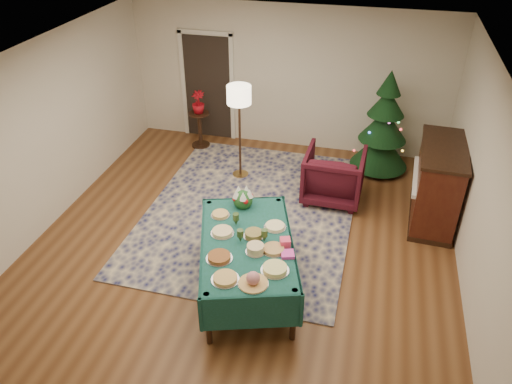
% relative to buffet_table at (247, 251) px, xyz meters
% --- Properties ---
extents(room_shell, '(7.00, 7.00, 7.00)m').
position_rel_buffet_table_xyz_m(room_shell, '(-0.29, 0.68, 0.74)').
color(room_shell, '#593319').
rests_on(room_shell, ground).
extents(doorway, '(1.08, 0.04, 2.16)m').
position_rel_buffet_table_xyz_m(doorway, '(-1.89, 4.16, 0.48)').
color(doorway, black).
rests_on(doorway, ground).
extents(rug, '(3.24, 4.23, 0.02)m').
position_rel_buffet_table_xyz_m(rug, '(-0.40, 1.69, -0.60)').
color(rug, '#121646').
rests_on(rug, ground).
extents(buffet_table, '(1.68, 2.22, 0.76)m').
position_rel_buffet_table_xyz_m(buffet_table, '(0.00, 0.00, 0.00)').
color(buffet_table, black).
rests_on(buffet_table, ground).
extents(platter_0, '(0.32, 0.32, 0.05)m').
position_rel_buffet_table_xyz_m(platter_0, '(-0.06, -0.73, 0.17)').
color(platter_0, silver).
rests_on(platter_0, buffet_table).
extents(platter_1, '(0.34, 0.34, 0.17)m').
position_rel_buffet_table_xyz_m(platter_1, '(0.26, -0.72, 0.22)').
color(platter_1, silver).
rests_on(platter_1, buffet_table).
extents(platter_2, '(0.33, 0.33, 0.06)m').
position_rel_buffet_table_xyz_m(platter_2, '(0.45, -0.45, 0.18)').
color(platter_2, silver).
rests_on(platter_2, buffet_table).
extents(platter_3, '(0.32, 0.32, 0.05)m').
position_rel_buffet_table_xyz_m(platter_3, '(-0.23, -0.40, 0.18)').
color(platter_3, silver).
rests_on(platter_3, buffet_table).
extents(platter_4, '(0.24, 0.24, 0.10)m').
position_rel_buffet_table_xyz_m(platter_4, '(0.15, -0.18, 0.20)').
color(platter_4, silver).
rests_on(platter_4, buffet_table).
extents(platter_5, '(0.30, 0.30, 0.04)m').
position_rel_buffet_table_xyz_m(platter_5, '(0.36, -0.10, 0.17)').
color(platter_5, silver).
rests_on(platter_5, buffet_table).
extents(platter_6, '(0.30, 0.30, 0.05)m').
position_rel_buffet_table_xyz_m(platter_6, '(-0.34, 0.07, 0.18)').
color(platter_6, silver).
rests_on(platter_6, buffet_table).
extents(platter_7, '(0.26, 0.26, 0.07)m').
position_rel_buffet_table_xyz_m(platter_7, '(0.06, 0.11, 0.19)').
color(platter_7, silver).
rests_on(platter_7, buffet_table).
extents(platter_8, '(0.29, 0.29, 0.04)m').
position_rel_buffet_table_xyz_m(platter_8, '(0.28, 0.35, 0.17)').
color(platter_8, silver).
rests_on(platter_8, buffet_table).
extents(platter_9, '(0.25, 0.25, 0.04)m').
position_rel_buffet_table_xyz_m(platter_9, '(-0.48, 0.44, 0.17)').
color(platter_9, silver).
rests_on(platter_9, buffet_table).
extents(goblet_0, '(0.08, 0.08, 0.18)m').
position_rel_buffet_table_xyz_m(goblet_0, '(-0.22, 0.28, 0.25)').
color(goblet_0, '#2D471E').
rests_on(goblet_0, buffet_table).
extents(goblet_1, '(0.08, 0.08, 0.18)m').
position_rel_buffet_table_xyz_m(goblet_1, '(0.21, 0.04, 0.25)').
color(goblet_1, '#2D471E').
rests_on(goblet_1, buffet_table).
extents(goblet_2, '(0.08, 0.08, 0.18)m').
position_rel_buffet_table_xyz_m(goblet_2, '(-0.07, -0.03, 0.25)').
color(goblet_2, '#2D471E').
rests_on(goblet_2, buffet_table).
extents(napkin_stack, '(0.19, 0.19, 0.04)m').
position_rel_buffet_table_xyz_m(napkin_stack, '(0.54, -0.15, 0.17)').
color(napkin_stack, '#E23EB3').
rests_on(napkin_stack, buffet_table).
extents(gift_box, '(0.15, 0.15, 0.10)m').
position_rel_buffet_table_xyz_m(gift_box, '(0.47, 0.02, 0.20)').
color(gift_box, '#EB4166').
rests_on(gift_box, buffet_table).
extents(centerpiece, '(0.28, 0.28, 0.32)m').
position_rel_buffet_table_xyz_m(centerpiece, '(-0.25, 0.72, 0.29)').
color(centerpiece, '#1E4C1E').
rests_on(centerpiece, buffet_table).
extents(armchair, '(0.96, 0.90, 0.96)m').
position_rel_buffet_table_xyz_m(armchair, '(0.82, 2.40, -0.13)').
color(armchair, '#3E0D18').
rests_on(armchair, ground).
extents(floor_lamp, '(0.41, 0.41, 1.68)m').
position_rel_buffet_table_xyz_m(floor_lamp, '(-0.86, 2.75, 0.81)').
color(floor_lamp, '#A57F3F').
rests_on(floor_lamp, ground).
extents(side_table, '(0.40, 0.40, 0.71)m').
position_rel_buffet_table_xyz_m(side_table, '(-1.92, 3.66, -0.27)').
color(side_table, black).
rests_on(side_table, ground).
extents(potted_plant, '(0.24, 0.43, 0.24)m').
position_rel_buffet_table_xyz_m(potted_plant, '(-1.92, 3.66, 0.22)').
color(potted_plant, '#A20B16').
rests_on(potted_plant, side_table).
extents(christmas_tree, '(1.18, 1.18, 1.86)m').
position_rel_buffet_table_xyz_m(christmas_tree, '(1.52, 3.58, 0.22)').
color(christmas_tree, black).
rests_on(christmas_tree, ground).
extents(piano, '(0.76, 1.48, 1.25)m').
position_rel_buffet_table_xyz_m(piano, '(2.38, 2.20, -0.00)').
color(piano, black).
rests_on(piano, ground).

